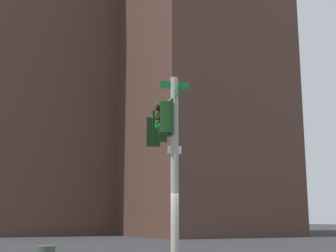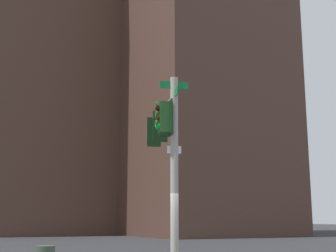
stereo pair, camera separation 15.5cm
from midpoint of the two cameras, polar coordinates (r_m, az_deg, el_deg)
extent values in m
cylinder|color=#9E998C|center=(14.87, 1.07, -5.75)|extent=(0.25, 0.25, 6.25)
cylinder|color=#9E998C|center=(17.34, -0.65, 1.81)|extent=(4.14, 1.36, 0.12)
cylinder|color=#9E998C|center=(15.93, 0.38, 1.31)|extent=(1.02, 0.38, 0.75)
cube|color=#0F6B33|center=(15.41, 1.03, 4.96)|extent=(0.31, 0.92, 0.24)
cube|color=#0F6B33|center=(15.33, 1.04, 3.88)|extent=(0.97, 0.32, 0.24)
cube|color=white|center=(14.96, 1.06, -2.89)|extent=(0.16, 0.44, 0.24)
cube|color=#1E4C1E|center=(16.31, 0.05, 0.62)|extent=(0.42, 0.42, 1.00)
cube|color=black|center=(16.12, 0.20, 0.75)|extent=(0.20, 0.53, 1.16)
sphere|color=red|center=(16.56, -0.11, 1.50)|extent=(0.20, 0.20, 0.20)
cylinder|color=#1E4C1E|center=(16.65, -0.16, 1.75)|extent=(0.11, 0.23, 0.23)
sphere|color=#4C330A|center=(16.50, -0.11, 0.48)|extent=(0.20, 0.20, 0.20)
cylinder|color=#1E4C1E|center=(16.58, -0.16, 0.74)|extent=(0.11, 0.23, 0.23)
sphere|color=#0A3819|center=(16.44, -0.11, -0.54)|extent=(0.20, 0.20, 0.20)
cylinder|color=#1E4C1E|center=(16.52, -0.16, -0.28)|extent=(0.11, 0.23, 0.23)
cube|color=#1E4C1E|center=(17.45, -0.82, -0.15)|extent=(0.42, 0.42, 1.00)
cube|color=black|center=(17.27, -0.69, -0.04)|extent=(0.20, 0.53, 1.16)
sphere|color=red|center=(17.70, -0.96, 0.68)|extent=(0.20, 0.20, 0.20)
cylinder|color=#1E4C1E|center=(17.78, -1.00, 0.92)|extent=(0.11, 0.23, 0.23)
sphere|color=#4C330A|center=(17.65, -0.96, -0.28)|extent=(0.20, 0.20, 0.20)
cylinder|color=#1E4C1E|center=(17.72, -1.00, -0.03)|extent=(0.11, 0.23, 0.23)
sphere|color=#0A3819|center=(17.59, -0.96, -1.24)|extent=(0.20, 0.20, 0.20)
cylinder|color=#1E4C1E|center=(17.67, -1.01, -0.98)|extent=(0.11, 0.23, 0.23)
cube|color=#1E4C1E|center=(18.60, -1.58, -0.83)|extent=(0.42, 0.42, 1.00)
cube|color=black|center=(18.41, -1.47, -0.73)|extent=(0.20, 0.53, 1.16)
sphere|color=#470A07|center=(18.85, -1.70, -0.04)|extent=(0.20, 0.20, 0.20)
cylinder|color=#1E4C1E|center=(18.93, -1.74, 0.19)|extent=(0.11, 0.23, 0.23)
sphere|color=#F29E0C|center=(18.79, -1.71, -0.94)|extent=(0.20, 0.20, 0.20)
cylinder|color=#1E4C1E|center=(18.87, -1.74, -0.70)|extent=(0.11, 0.23, 0.23)
sphere|color=#0A3819|center=(18.74, -1.71, -1.84)|extent=(0.20, 0.20, 0.20)
cylinder|color=#1E4C1E|center=(18.82, -1.75, -1.60)|extent=(0.11, 0.23, 0.23)
cube|color=#1E4C1E|center=(15.07, -0.16, 1.05)|extent=(0.42, 0.42, 1.00)
cube|color=black|center=(15.11, 0.55, 1.02)|extent=(0.53, 0.20, 1.16)
sphere|color=#470A07|center=(15.09, -0.92, 2.20)|extent=(0.20, 0.20, 0.20)
cylinder|color=#1E4C1E|center=(15.10, -1.16, 2.54)|extent=(0.23, 0.11, 0.23)
sphere|color=#4C330A|center=(15.03, -0.92, 1.09)|extent=(0.20, 0.20, 0.20)
cylinder|color=#1E4C1E|center=(15.03, -1.16, 1.43)|extent=(0.23, 0.11, 0.23)
sphere|color=green|center=(14.97, -0.92, -0.04)|extent=(0.20, 0.20, 0.20)
cylinder|color=#1E4C1E|center=(14.97, -1.17, 0.31)|extent=(0.23, 0.11, 0.23)
cube|color=#4C3328|center=(61.75, -14.70, 10.39)|extent=(19.90, 15.16, 47.90)
cube|color=#4C3328|center=(54.70, 3.25, 8.30)|extent=(18.09, 15.82, 39.73)
cube|color=#845B47|center=(76.17, -19.37, 0.82)|extent=(23.94, 17.03, 33.22)
camera|label=1|loc=(0.08, -89.72, -0.05)|focal=50.40mm
camera|label=2|loc=(0.08, 90.28, 0.05)|focal=50.40mm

